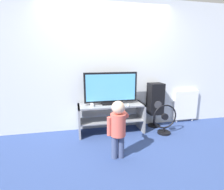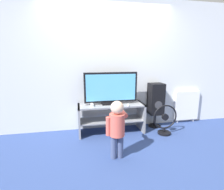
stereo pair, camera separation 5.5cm
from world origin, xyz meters
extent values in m
plane|color=navy|center=(0.00, 0.00, 0.00)|extent=(16.00, 16.00, 0.00)
cube|color=silver|center=(0.00, 0.53, 1.30)|extent=(10.00, 0.06, 2.60)
cube|color=gray|center=(0.00, 0.22, 0.56)|extent=(1.28, 0.45, 0.03)
cube|color=gray|center=(0.00, 0.22, 0.26)|extent=(1.24, 0.41, 0.02)
cube|color=gray|center=(-0.62, 0.22, 0.29)|extent=(0.04, 0.45, 0.58)
cube|color=gray|center=(0.62, 0.22, 0.29)|extent=(0.04, 0.45, 0.58)
cube|color=black|center=(0.00, 0.25, 0.60)|extent=(0.36, 0.20, 0.04)
cube|color=black|center=(0.00, 0.25, 0.91)|extent=(1.03, 0.05, 0.58)
cube|color=#59B2EA|center=(0.00, 0.22, 0.91)|extent=(0.96, 0.01, 0.51)
cube|color=white|center=(-0.38, 0.17, 0.60)|extent=(0.05, 0.15, 0.05)
cube|color=#3F8CE5|center=(-0.38, 0.09, 0.60)|extent=(0.03, 0.00, 0.01)
cube|color=white|center=(0.29, 0.05, 0.59)|extent=(0.07, 0.13, 0.02)
cylinder|color=#337FD8|center=(0.29, 0.05, 0.60)|extent=(0.01, 0.01, 0.00)
cube|color=white|center=(0.16, 0.11, 0.59)|extent=(0.04, 0.13, 0.02)
cylinder|color=#337FD8|center=(0.16, 0.11, 0.60)|extent=(0.01, 0.01, 0.00)
cylinder|color=#3F4C72|center=(-0.14, -0.69, 0.18)|extent=(0.09, 0.09, 0.36)
cylinder|color=#3F4C72|center=(-0.04, -0.69, 0.18)|extent=(0.09, 0.09, 0.36)
cylinder|color=#D1594C|center=(-0.09, -0.69, 0.52)|extent=(0.22, 0.22, 0.33)
sphere|color=beige|center=(-0.09, -0.69, 0.78)|extent=(0.19, 0.19, 0.19)
cylinder|color=#D1594C|center=(-0.22, -0.69, 0.51)|extent=(0.07, 0.07, 0.27)
cylinder|color=#D1594C|center=(0.04, -0.55, 0.65)|extent=(0.07, 0.27, 0.07)
sphere|color=beige|center=(0.04, -0.42, 0.65)|extent=(0.08, 0.08, 0.08)
cube|color=white|center=(0.04, -0.38, 0.65)|extent=(0.03, 0.13, 0.02)
cylinder|color=black|center=(0.98, 0.34, 0.01)|extent=(0.26, 0.26, 0.02)
cylinder|color=black|center=(0.98, 0.34, 0.14)|extent=(0.05, 0.05, 0.29)
cube|color=black|center=(0.98, 0.34, 0.61)|extent=(0.29, 0.27, 0.66)
cylinder|color=#38383D|center=(0.98, 0.20, 0.52)|extent=(0.16, 0.01, 0.16)
cylinder|color=black|center=(1.00, -0.06, 0.02)|extent=(0.25, 0.25, 0.04)
cylinder|color=black|center=(1.00, -0.06, 0.08)|extent=(0.04, 0.04, 0.08)
torus|color=black|center=(1.00, -0.06, 0.35)|extent=(0.48, 0.03, 0.48)
cylinder|color=black|center=(1.00, -0.06, 0.35)|extent=(0.13, 0.05, 0.13)
cube|color=white|center=(1.80, 0.46, 0.39)|extent=(0.58, 0.08, 0.67)
cube|color=silver|center=(1.59, 0.46, 0.03)|extent=(0.03, 0.05, 0.06)
cube|color=silver|center=(2.00, 0.46, 0.03)|extent=(0.03, 0.05, 0.06)
camera|label=1|loc=(-0.67, -2.98, 1.47)|focal=28.00mm
camera|label=2|loc=(-0.62, -2.99, 1.47)|focal=28.00mm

